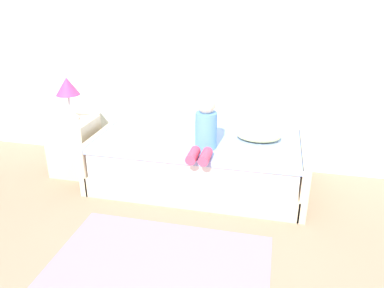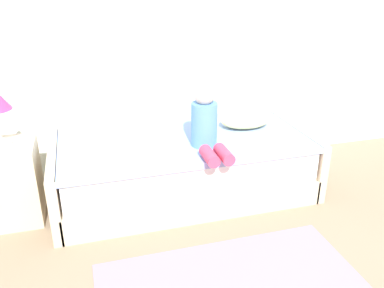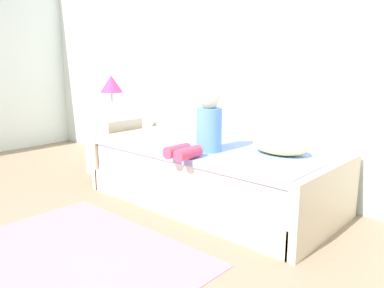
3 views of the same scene
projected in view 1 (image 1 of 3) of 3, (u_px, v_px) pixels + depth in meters
wall_rear at (237, 33)px, 3.79m from camera, size 7.20×0.10×2.90m
bed at (198, 162)px, 3.77m from camera, size 2.11×1.00×0.50m
nightstand at (75, 146)px, 4.02m from camera, size 0.44×0.44×0.60m
table_lamp at (67, 88)px, 3.77m from camera, size 0.24×0.24×0.45m
child_figure at (205, 128)px, 3.36m from camera, size 0.20×0.51×0.50m
pillow at (259, 134)px, 3.62m from camera, size 0.44×0.30×0.13m
area_rug at (158, 268)px, 2.70m from camera, size 1.60×1.10×0.01m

